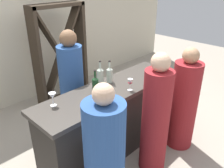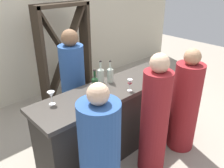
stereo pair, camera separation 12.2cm
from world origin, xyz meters
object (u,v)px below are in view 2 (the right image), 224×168
(wine_bottle_leftmost_olive_green, at_px, (95,84))
(wine_bottle_center_clear_pale, at_px, (110,74))
(person_right_guest, at_px, (100,159))
(person_server_behind, at_px, (74,90))
(wine_glass_near_center, at_px, (159,65))
(wine_rack, at_px, (65,54))
(person_center_guest, at_px, (185,105))
(wine_glass_near_right, at_px, (51,95))
(wine_bottle_second_left_clear_pale, at_px, (101,75))
(person_left_guest, at_px, (154,120))
(wine_glass_near_left, at_px, (130,83))

(wine_bottle_leftmost_olive_green, relative_size, wine_bottle_center_clear_pale, 0.97)
(person_right_guest, bearing_deg, person_server_behind, -7.81)
(wine_glass_near_center, height_order, person_right_guest, person_right_guest)
(wine_rack, bearing_deg, wine_bottle_center_clear_pale, -100.59)
(person_center_guest, xyz_separation_m, person_right_guest, (-1.45, 0.00, 0.00))
(person_right_guest, height_order, person_server_behind, person_server_behind)
(wine_glass_near_center, distance_m, wine_glass_near_right, 1.56)
(person_server_behind, bearing_deg, wine_bottle_center_clear_pale, 50.14)
(wine_glass_near_right, bearing_deg, wine_bottle_leftmost_olive_green, -9.79)
(wine_bottle_leftmost_olive_green, height_order, person_server_behind, person_server_behind)
(wine_glass_near_center, bearing_deg, wine_bottle_second_left_clear_pale, 161.71)
(person_center_guest, relative_size, person_server_behind, 0.89)
(wine_rack, height_order, person_left_guest, wine_rack)
(wine_rack, relative_size, wine_bottle_second_left_clear_pale, 5.91)
(person_left_guest, height_order, person_right_guest, person_left_guest)
(wine_glass_near_right, bearing_deg, person_server_behind, 38.67)
(wine_glass_near_left, bearing_deg, wine_bottle_center_clear_pale, 90.63)
(wine_bottle_center_clear_pale, relative_size, person_center_guest, 0.20)
(person_right_guest, relative_size, person_server_behind, 0.90)
(wine_rack, height_order, wine_glass_near_center, wine_rack)
(person_center_guest, bearing_deg, wine_rack, 10.34)
(person_left_guest, bearing_deg, wine_glass_near_center, -39.16)
(person_server_behind, bearing_deg, person_right_guest, -3.55)
(person_right_guest, bearing_deg, wine_bottle_leftmost_olive_green, -20.39)
(wine_bottle_second_left_clear_pale, distance_m, person_left_guest, 0.85)
(wine_bottle_leftmost_olive_green, bearing_deg, wine_rack, 69.47)
(wine_glass_near_center, height_order, person_center_guest, person_center_guest)
(person_server_behind, bearing_deg, person_center_guest, 58.61)
(wine_bottle_leftmost_olive_green, height_order, wine_bottle_second_left_clear_pale, wine_bottle_second_left_clear_pale)
(wine_glass_near_left, relative_size, person_center_guest, 0.10)
(wine_glass_near_right, xyz_separation_m, person_server_behind, (0.57, 0.45, -0.31))
(person_left_guest, bearing_deg, wine_rack, 8.89)
(wine_bottle_leftmost_olive_green, bearing_deg, wine_glass_near_left, -38.22)
(wine_glass_near_center, bearing_deg, wine_bottle_leftmost_olive_green, 172.59)
(wine_bottle_leftmost_olive_green, xyz_separation_m, wine_glass_near_center, (1.03, -0.13, 0.00))
(wine_bottle_leftmost_olive_green, distance_m, person_server_behind, 0.63)
(wine_bottle_leftmost_olive_green, distance_m, person_left_guest, 0.80)
(wine_glass_near_left, xyz_separation_m, person_center_guest, (0.66, -0.38, -0.40))
(wine_rack, bearing_deg, person_center_guest, -80.32)
(person_left_guest, height_order, person_server_behind, person_server_behind)
(wine_bottle_leftmost_olive_green, xyz_separation_m, wine_glass_near_right, (-0.51, 0.09, 0.00))
(wine_bottle_leftmost_olive_green, relative_size, person_center_guest, 0.20)
(wine_rack, height_order, wine_bottle_center_clear_pale, wine_rack)
(wine_glass_near_right, height_order, person_left_guest, person_left_guest)
(wine_glass_near_left, xyz_separation_m, wine_glass_near_right, (-0.83, 0.34, 0.01))
(wine_bottle_center_clear_pale, distance_m, wine_glass_near_right, 0.83)
(wine_bottle_second_left_clear_pale, distance_m, wine_glass_near_center, 0.87)
(wine_bottle_center_clear_pale, xyz_separation_m, person_center_guest, (0.66, -0.72, -0.41))
(person_left_guest, xyz_separation_m, person_server_behind, (-0.30, 1.16, 0.05))
(wine_rack, height_order, person_server_behind, wine_rack)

